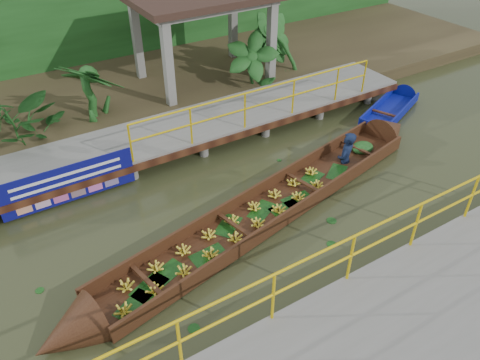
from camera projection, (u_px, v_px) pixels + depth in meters
ground at (222, 224)px, 10.34m from camera, size 80.00×80.00×0.00m
land_strip at (108, 91)px, 15.39m from camera, size 30.00×8.00×0.45m
far_dock at (158, 138)px, 12.44m from camera, size 16.00×2.06×1.66m
near_dock at (401, 333)px, 7.69m from camera, size 18.00×2.40×1.73m
pavilion at (202, 5)px, 14.32m from camera, size 4.40×3.00×3.00m
foliage_backdrop at (76, 17)px, 16.08m from camera, size 30.00×0.80×4.00m
vendor_boat at (278, 200)px, 10.69m from camera, size 11.07×3.36×2.15m
moored_blue_boat at (398, 102)px, 14.95m from camera, size 3.27×1.99×0.77m
blue_banner at (69, 184)px, 10.63m from camera, size 3.05×0.04×0.95m
tropical_plants at (85, 90)px, 12.67m from camera, size 14.53×1.53×1.91m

